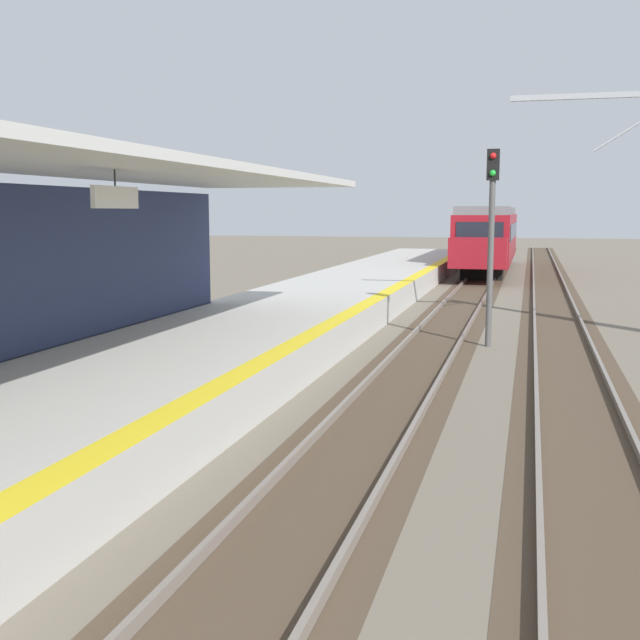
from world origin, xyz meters
name	(u,v)px	position (x,y,z in m)	size (l,w,h in m)	color
station_platform	(235,342)	(-2.50, 16.00, 0.45)	(5.00, 80.00, 0.91)	#B7B5AD
track_pair_nearest_platform	(435,340)	(1.90, 20.00, 0.05)	(2.34, 120.00, 0.16)	#4C3D2D
track_pair_middle	(563,345)	(5.30, 20.00, 0.05)	(2.34, 120.00, 0.16)	#4C3D2D
approaching_train	(489,235)	(1.90, 46.90, 2.18)	(2.93, 19.60, 4.76)	maroon
rail_signal_post	(491,227)	(3.35, 19.58, 3.19)	(0.32, 0.34, 5.20)	#4C4C4C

